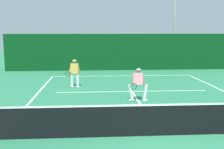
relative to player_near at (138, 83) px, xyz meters
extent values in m
plane|color=#28744E|center=(0.01, -4.39, -0.86)|extent=(80.00, 80.00, 0.00)
cube|color=white|center=(0.01, 7.49, -0.85)|extent=(10.07, 0.10, 0.01)
cube|color=white|center=(0.01, 2.13, -0.85)|extent=(8.21, 0.10, 0.01)
cube|color=white|center=(0.01, -1.19, -0.85)|extent=(0.10, 6.40, 0.01)
cube|color=black|center=(0.01, -4.39, -0.37)|extent=(10.85, 0.02, 0.97)
cube|color=white|center=(0.01, -4.39, 0.14)|extent=(10.85, 0.03, 0.05)
cylinder|color=silver|center=(0.34, -0.01, -0.46)|extent=(0.25, 0.15, 0.80)
cylinder|color=silver|center=(-0.33, 0.03, -0.46)|extent=(0.31, 0.16, 0.80)
ellipsoid|color=white|center=(0.34, -0.01, -0.81)|extent=(0.27, 0.12, 0.09)
ellipsoid|color=white|center=(-0.33, 0.03, -0.81)|extent=(0.27, 0.12, 0.09)
cube|color=pink|center=(0.01, 0.01, 0.20)|extent=(0.42, 0.33, 0.58)
cylinder|color=#9E704C|center=(0.23, 0.00, 0.18)|extent=(0.24, 0.11, 0.61)
cylinder|color=#9E704C|center=(-0.22, 0.02, 0.18)|extent=(0.12, 0.42, 0.55)
sphere|color=#9E704C|center=(0.01, 0.01, 0.60)|extent=(0.21, 0.21, 0.21)
cylinder|color=white|center=(0.01, 0.01, 0.64)|extent=(0.24, 0.24, 0.04)
cylinder|color=black|center=(-0.28, -0.22, -0.03)|extent=(0.05, 0.26, 0.03)
torus|color=black|center=(-0.30, -0.56, -0.03)|extent=(0.29, 0.04, 0.29)
cylinder|color=silver|center=(-2.99, 3.51, -0.45)|extent=(0.17, 0.17, 0.82)
cylinder|color=silver|center=(-3.33, 3.56, -0.45)|extent=(0.17, 0.17, 0.82)
ellipsoid|color=white|center=(-2.99, 3.51, -0.81)|extent=(0.27, 0.14, 0.09)
ellipsoid|color=white|center=(-3.33, 3.56, -0.81)|extent=(0.27, 0.14, 0.09)
cube|color=#E5B24C|center=(-3.16, 3.53, 0.25)|extent=(0.45, 0.29, 0.58)
cylinder|color=#9E704C|center=(-2.93, 3.50, 0.23)|extent=(0.20, 0.12, 0.64)
cylinder|color=#9E704C|center=(-3.39, 3.56, 0.23)|extent=(0.17, 0.54, 0.50)
sphere|color=#9E704C|center=(-3.16, 3.53, 0.67)|extent=(0.22, 0.22, 0.22)
cylinder|color=white|center=(-3.16, 3.53, 0.71)|extent=(0.27, 0.27, 0.04)
cylinder|color=black|center=(-3.48, 3.32, 0.01)|extent=(0.07, 0.26, 0.03)
torus|color=black|center=(-3.52, 2.99, 0.01)|extent=(0.29, 0.06, 0.29)
sphere|color=#D1E033|center=(2.25, -1.38, -0.82)|extent=(0.07, 0.07, 0.07)
cube|color=#073A15|center=(0.01, 10.53, 0.66)|extent=(18.58, 0.12, 3.03)
cylinder|color=#9EA39E|center=(5.11, 11.91, 2.81)|extent=(0.18, 0.18, 7.33)
camera|label=1|loc=(-2.09, -12.63, 2.39)|focal=44.77mm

